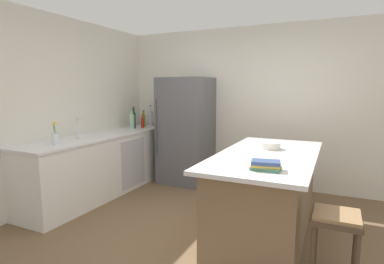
% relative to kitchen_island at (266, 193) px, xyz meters
% --- Properties ---
extents(ground_plane, '(7.20, 7.20, 0.00)m').
position_rel_kitchen_island_xyz_m(ground_plane, '(-0.45, -0.50, -0.46)').
color(ground_plane, brown).
extents(wall_rear, '(6.00, 0.10, 2.60)m').
position_rel_kitchen_island_xyz_m(wall_rear, '(-0.45, 1.75, 0.84)').
color(wall_rear, silver).
rests_on(wall_rear, ground_plane).
extents(wall_left, '(0.10, 6.00, 2.60)m').
position_rel_kitchen_island_xyz_m(wall_left, '(-2.90, -0.50, 0.84)').
color(wall_left, silver).
rests_on(wall_left, ground_plane).
extents(counter_run_left, '(0.66, 2.72, 0.91)m').
position_rel_kitchen_island_xyz_m(counter_run_left, '(-2.53, 0.26, -0.00)').
color(counter_run_left, silver).
rests_on(counter_run_left, ground_plane).
extents(kitchen_island, '(1.00, 2.05, 0.90)m').
position_rel_kitchen_island_xyz_m(kitchen_island, '(0.00, 0.00, 0.00)').
color(kitchen_island, '#7A6047').
rests_on(kitchen_island, ground_plane).
extents(refrigerator, '(0.82, 0.73, 1.78)m').
position_rel_kitchen_island_xyz_m(refrigerator, '(-1.66, 1.35, 0.43)').
color(refrigerator, '#56565B').
rests_on(refrigerator, ground_plane).
extents(bar_stool, '(0.36, 0.36, 0.65)m').
position_rel_kitchen_island_xyz_m(bar_stool, '(0.70, -0.77, 0.07)').
color(bar_stool, '#473828').
rests_on(bar_stool, ground_plane).
extents(sink_faucet, '(0.15, 0.05, 0.30)m').
position_rel_kitchen_island_xyz_m(sink_faucet, '(-2.58, -0.17, 0.61)').
color(sink_faucet, silver).
rests_on(sink_faucet, counter_run_left).
extents(flower_vase, '(0.08, 0.08, 0.29)m').
position_rel_kitchen_island_xyz_m(flower_vase, '(-2.50, -0.61, 0.55)').
color(flower_vase, silver).
rests_on(flower_vase, counter_run_left).
extents(soda_bottle, '(0.07, 0.07, 0.39)m').
position_rel_kitchen_island_xyz_m(soda_bottle, '(-2.47, 1.50, 0.61)').
color(soda_bottle, silver).
rests_on(soda_bottle, counter_run_left).
extents(vinegar_bottle, '(0.06, 0.06, 0.29)m').
position_rel_kitchen_island_xyz_m(vinegar_bottle, '(-2.56, 1.40, 0.57)').
color(vinegar_bottle, '#994C23').
rests_on(vinegar_bottle, counter_run_left).
extents(olive_oil_bottle, '(0.06, 0.06, 0.30)m').
position_rel_kitchen_island_xyz_m(olive_oil_bottle, '(-2.48, 1.31, 0.57)').
color(olive_oil_bottle, olive).
rests_on(olive_oil_bottle, counter_run_left).
extents(hot_sauce_bottle, '(0.05, 0.05, 0.23)m').
position_rel_kitchen_island_xyz_m(hot_sauce_bottle, '(-2.45, 1.22, 0.55)').
color(hot_sauce_bottle, red).
rests_on(hot_sauce_bottle, counter_run_left).
extents(wine_bottle, '(0.06, 0.06, 0.37)m').
position_rel_kitchen_island_xyz_m(wine_bottle, '(-2.56, 1.11, 0.61)').
color(wine_bottle, '#19381E').
rests_on(wine_bottle, counter_run_left).
extents(gin_bottle, '(0.08, 0.08, 0.34)m').
position_rel_kitchen_island_xyz_m(gin_bottle, '(-2.53, 1.02, 0.59)').
color(gin_bottle, '#8CB79E').
rests_on(gin_bottle, counter_run_left).
extents(cookbook_stack, '(0.26, 0.19, 0.08)m').
position_rel_kitchen_island_xyz_m(cookbook_stack, '(0.13, -0.69, 0.49)').
color(cookbook_stack, '#4C7F60').
rests_on(cookbook_stack, kitchen_island).
extents(mixing_bowl, '(0.24, 0.24, 0.08)m').
position_rel_kitchen_island_xyz_m(mixing_bowl, '(-0.03, 0.28, 0.49)').
color(mixing_bowl, silver).
rests_on(mixing_bowl, kitchen_island).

